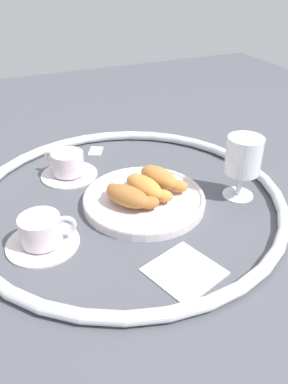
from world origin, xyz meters
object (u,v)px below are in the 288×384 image
(croissant_large, at_px, (128,196))
(sugar_packet, at_px, (96,151))
(croissant_extra, at_px, (160,178))
(coffee_cup_far, at_px, (42,233))
(juice_glass_left, at_px, (243,158))
(pastry_plate, at_px, (144,199))
(folded_napkin, at_px, (184,271))
(croissant_small, at_px, (145,187))
(coffee_cup_near, at_px, (68,166))

(croissant_large, xyz_separation_m, sugar_packet, (-0.30, 0.03, -0.04))
(croissant_extra, distance_m, coffee_cup_far, 0.28)
(croissant_extra, relative_size, juice_glass_left, 0.92)
(pastry_plate, height_order, sugar_packet, pastry_plate)
(sugar_packet, xyz_separation_m, folded_napkin, (0.50, -0.00, -0.00))
(croissant_small, relative_size, coffee_cup_near, 0.96)
(croissant_extra, distance_m, folded_napkin, 0.25)
(pastry_plate, xyz_separation_m, croissant_small, (-0.00, 0.00, 0.03))
(coffee_cup_near, bearing_deg, juice_glass_left, 53.11)
(coffee_cup_far, bearing_deg, croissant_large, 99.05)
(folded_napkin, bearing_deg, pastry_plate, 174.21)
(pastry_plate, height_order, croissant_extra, croissant_extra)
(pastry_plate, bearing_deg, croissant_small, 107.85)
(croissant_small, xyz_separation_m, coffee_cup_near, (-0.19, -0.12, -0.02))
(coffee_cup_near, distance_m, sugar_packet, 0.14)
(croissant_small, xyz_separation_m, folded_napkin, (0.22, -0.03, -0.04))
(croissant_extra, bearing_deg, croissant_small, -66.58)
(coffee_cup_far, distance_m, folded_napkin, 0.27)
(croissant_small, distance_m, coffee_cup_near, 0.22)
(coffee_cup_far, bearing_deg, juice_glass_left, 89.02)
(croissant_small, relative_size, croissant_extra, 1.01)
(pastry_plate, relative_size, coffee_cup_near, 1.93)
(coffee_cup_far, distance_m, sugar_packet, 0.39)
(croissant_small, bearing_deg, folded_napkin, -6.54)
(pastry_plate, relative_size, croissant_small, 2.01)
(croissant_small, height_order, juice_glass_left, juice_glass_left)
(croissant_large, distance_m, croissant_extra, 0.10)
(croissant_extra, bearing_deg, coffee_cup_near, -135.14)
(coffee_cup_far, xyz_separation_m, sugar_packet, (-0.33, 0.21, -0.02))
(sugar_packet, distance_m, folded_napkin, 0.50)
(croissant_large, distance_m, coffee_cup_far, 0.19)
(folded_napkin, bearing_deg, coffee_cup_near, -166.84)
(pastry_plate, xyz_separation_m, croissant_large, (0.02, -0.04, 0.03))
(croissant_small, relative_size, folded_napkin, 1.19)
(croissant_small, xyz_separation_m, juice_glass_left, (0.06, 0.20, 0.05))
(croissant_large, relative_size, juice_glass_left, 0.86)
(coffee_cup_near, distance_m, juice_glass_left, 0.41)
(coffee_cup_far, bearing_deg, croissant_extra, 103.89)
(coffee_cup_far, distance_m, juice_glass_left, 0.44)
(sugar_packet, relative_size, folded_napkin, 0.45)
(croissant_large, bearing_deg, pastry_plate, 112.57)
(coffee_cup_far, height_order, sugar_packet, coffee_cup_far)
(croissant_small, xyz_separation_m, coffee_cup_far, (0.05, -0.23, -0.02))
(sugar_packet, bearing_deg, coffee_cup_far, -4.30)
(croissant_extra, bearing_deg, coffee_cup_far, -76.11)
(croissant_large, distance_m, juice_glass_left, 0.26)
(sugar_packet, bearing_deg, coffee_cup_near, -17.88)
(sugar_packet, bearing_deg, croissant_extra, 41.92)
(coffee_cup_near, height_order, folded_napkin, coffee_cup_near)
(pastry_plate, relative_size, croissant_extra, 2.03)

